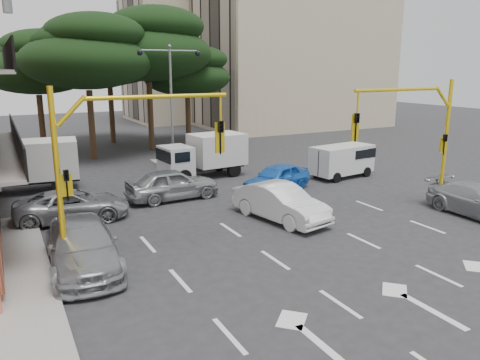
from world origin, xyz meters
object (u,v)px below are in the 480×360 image
(car_silver_cross_a, at_px, (73,205))
(box_truck_a, at_px, (25,167))
(signal_mast_right, at_px, (420,128))
(car_silver_cross_b, at_px, (172,184))
(car_blue_compact, at_px, (277,178))
(street_lamp_center, at_px, (171,85))
(signal_mast_left, at_px, (116,152))
(car_white_hatch, at_px, (280,203))
(car_silver_wagon, at_px, (82,245))
(van_white, at_px, (342,161))
(box_truck_b, at_px, (204,156))
(car_silver_parked, at_px, (480,201))

(car_silver_cross_a, distance_m, box_truck_a, 6.37)
(signal_mast_right, height_order, car_silver_cross_b, signal_mast_right)
(car_blue_compact, xyz_separation_m, car_silver_cross_b, (-5.51, 1.10, 0.06))
(street_lamp_center, bearing_deg, signal_mast_left, -115.91)
(signal_mast_left, relative_size, car_blue_compact, 1.39)
(street_lamp_center, distance_m, car_white_hatch, 13.18)
(car_silver_wagon, distance_m, car_silver_cross_b, 8.51)
(signal_mast_left, distance_m, car_silver_cross_a, 6.72)
(car_blue_compact, bearing_deg, van_white, 80.78)
(signal_mast_right, xyz_separation_m, car_silver_cross_a, (-14.33, 5.85, -3.21))
(box_truck_a, bearing_deg, car_blue_compact, -110.48)
(signal_mast_right, xyz_separation_m, street_lamp_center, (-6.80, 14.01, 1.54))
(street_lamp_center, xyz_separation_m, box_truck_b, (0.83, -3.15, -4.13))
(street_lamp_center, xyz_separation_m, car_white_hatch, (0.53, -12.32, -4.64))
(car_white_hatch, bearing_deg, car_blue_compact, 48.27)
(car_silver_cross_b, xyz_separation_m, car_silver_parked, (11.24, -9.03, -0.09))
(street_lamp_center, distance_m, box_truck_a, 10.07)
(signal_mast_left, bearing_deg, van_white, 24.79)
(box_truck_b, bearing_deg, signal_mast_left, 139.59)
(signal_mast_right, distance_m, box_truck_b, 12.66)
(car_white_hatch, bearing_deg, signal_mast_left, -178.69)
(signal_mast_right, bearing_deg, car_white_hatch, 164.96)
(street_lamp_center, bearing_deg, signal_mast_right, -64.09)
(van_white, relative_size, box_truck_a, 0.71)
(car_silver_cross_a, bearing_deg, signal_mast_right, -105.07)
(van_white, bearing_deg, box_truck_b, -125.10)
(street_lamp_center, relative_size, car_silver_cross_a, 1.61)
(car_white_hatch, xyz_separation_m, car_silver_parked, (8.17, -3.71, -0.08))
(signal_mast_left, height_order, car_silver_parked, signal_mast_left)
(signal_mast_right, height_order, van_white, signal_mast_right)
(car_blue_compact, relative_size, car_silver_wagon, 0.80)
(box_truck_a, xyz_separation_m, box_truck_b, (9.83, -1.15, -0.08))
(box_truck_a, bearing_deg, box_truck_b, -90.12)
(street_lamp_center, height_order, car_silver_parked, street_lamp_center)
(car_silver_cross_a, relative_size, box_truck_b, 0.92)
(car_blue_compact, relative_size, car_silver_parked, 0.88)
(signal_mast_right, height_order, box_truck_b, signal_mast_right)
(signal_mast_left, xyz_separation_m, car_white_hatch, (7.33, 1.69, -3.10))
(car_silver_wagon, relative_size, car_silver_parked, 1.10)
(box_truck_b, bearing_deg, car_white_hatch, 172.79)
(car_blue_compact, height_order, van_white, van_white)
(car_white_hatch, bearing_deg, street_lamp_center, 80.79)
(street_lamp_center, bearing_deg, car_silver_cross_b, -109.96)
(car_silver_cross_b, distance_m, van_white, 10.82)
(street_lamp_center, relative_size, box_truck_b, 1.48)
(street_lamp_center, relative_size, car_silver_parked, 1.59)
(car_silver_wagon, xyz_separation_m, van_white, (16.28, 6.49, 0.21))
(signal_mast_left, distance_m, box_truck_a, 12.46)
(street_lamp_center, xyz_separation_m, box_truck_a, (-9.00, -2.00, -4.05))
(signal_mast_right, bearing_deg, van_white, 78.07)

